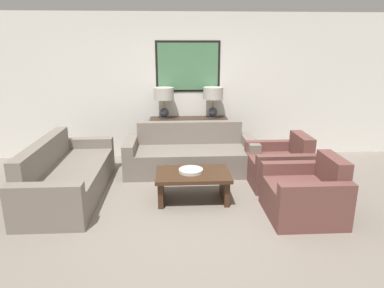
{
  "coord_description": "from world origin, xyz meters",
  "views": [
    {
      "loc": [
        -0.28,
        -3.93,
        2.07
      ],
      "look_at": [
        -0.01,
        0.99,
        0.65
      ],
      "focal_mm": 32.0,
      "sensor_mm": 36.0,
      "label": 1
    }
  ],
  "objects_px": {
    "armchair_near_back_wall": "(280,167)",
    "decorative_bowl": "(191,171)",
    "table_lamp_right": "(213,96)",
    "couch_by_side": "(67,177)",
    "console_table": "(189,139)",
    "coffee_table": "(193,180)",
    "couch_by_back_wall": "(190,155)",
    "table_lamp_left": "(164,97)",
    "armchair_near_camera": "(305,195)"
  },
  "relations": [
    {
      "from": "table_lamp_right",
      "to": "decorative_bowl",
      "type": "bearing_deg",
      "value": -105.49
    },
    {
      "from": "couch_by_back_wall",
      "to": "coffee_table",
      "type": "xyz_separation_m",
      "value": [
        -0.03,
        -1.18,
        0.02
      ]
    },
    {
      "from": "table_lamp_right",
      "to": "decorative_bowl",
      "type": "distance_m",
      "value": 2.02
    },
    {
      "from": "coffee_table",
      "to": "armchair_near_camera",
      "type": "distance_m",
      "value": 1.47
    },
    {
      "from": "console_table",
      "to": "table_lamp_right",
      "type": "xyz_separation_m",
      "value": [
        0.45,
        -0.0,
        0.79
      ]
    },
    {
      "from": "table_lamp_left",
      "to": "couch_by_back_wall",
      "type": "bearing_deg",
      "value": -55.58
    },
    {
      "from": "table_lamp_left",
      "to": "decorative_bowl",
      "type": "distance_m",
      "value": 1.99
    },
    {
      "from": "table_lamp_right",
      "to": "couch_by_side",
      "type": "height_order",
      "value": "table_lamp_right"
    },
    {
      "from": "decorative_bowl",
      "to": "armchair_near_back_wall",
      "type": "relative_size",
      "value": 0.37
    },
    {
      "from": "coffee_table",
      "to": "armchair_near_back_wall",
      "type": "relative_size",
      "value": 1.13
    },
    {
      "from": "armchair_near_back_wall",
      "to": "decorative_bowl",
      "type": "bearing_deg",
      "value": -160.31
    },
    {
      "from": "console_table",
      "to": "couch_by_side",
      "type": "height_order",
      "value": "couch_by_side"
    },
    {
      "from": "console_table",
      "to": "decorative_bowl",
      "type": "relative_size",
      "value": 4.3
    },
    {
      "from": "couch_by_side",
      "to": "decorative_bowl",
      "type": "xyz_separation_m",
      "value": [
        1.75,
        -0.27,
        0.16
      ]
    },
    {
      "from": "decorative_bowl",
      "to": "armchair_near_camera",
      "type": "height_order",
      "value": "armchair_near_camera"
    },
    {
      "from": "couch_by_back_wall",
      "to": "armchair_near_back_wall",
      "type": "xyz_separation_m",
      "value": [
        1.35,
        -0.65,
        0.01
      ]
    },
    {
      "from": "table_lamp_left",
      "to": "table_lamp_right",
      "type": "xyz_separation_m",
      "value": [
        0.89,
        0.0,
        0.0
      ]
    },
    {
      "from": "decorative_bowl",
      "to": "coffee_table",
      "type": "bearing_deg",
      "value": -39.92
    },
    {
      "from": "table_lamp_left",
      "to": "decorative_bowl",
      "type": "height_order",
      "value": "table_lamp_left"
    },
    {
      "from": "coffee_table",
      "to": "decorative_bowl",
      "type": "bearing_deg",
      "value": 140.08
    },
    {
      "from": "couch_by_back_wall",
      "to": "couch_by_side",
      "type": "xyz_separation_m",
      "value": [
        -1.81,
        -0.88,
        0.0
      ]
    },
    {
      "from": "console_table",
      "to": "couch_by_back_wall",
      "type": "height_order",
      "value": "couch_by_back_wall"
    },
    {
      "from": "coffee_table",
      "to": "console_table",
      "type": "bearing_deg",
      "value": 89.15
    },
    {
      "from": "table_lamp_right",
      "to": "decorative_bowl",
      "type": "height_order",
      "value": "table_lamp_right"
    },
    {
      "from": "armchair_near_camera",
      "to": "couch_by_side",
      "type": "bearing_deg",
      "value": 165.43
    },
    {
      "from": "decorative_bowl",
      "to": "table_lamp_right",
      "type": "bearing_deg",
      "value": 74.51
    },
    {
      "from": "couch_by_back_wall",
      "to": "armchair_near_back_wall",
      "type": "bearing_deg",
      "value": -25.87
    },
    {
      "from": "table_lamp_right",
      "to": "coffee_table",
      "type": "xyz_separation_m",
      "value": [
        -0.47,
        -1.83,
        -0.89
      ]
    },
    {
      "from": "console_table",
      "to": "table_lamp_left",
      "type": "relative_size",
      "value": 2.52
    },
    {
      "from": "armchair_near_back_wall",
      "to": "couch_by_back_wall",
      "type": "bearing_deg",
      "value": 154.13
    },
    {
      "from": "coffee_table",
      "to": "armchair_near_back_wall",
      "type": "distance_m",
      "value": 1.47
    },
    {
      "from": "couch_by_side",
      "to": "coffee_table",
      "type": "height_order",
      "value": "couch_by_side"
    },
    {
      "from": "console_table",
      "to": "armchair_near_back_wall",
      "type": "relative_size",
      "value": 1.59
    },
    {
      "from": "table_lamp_right",
      "to": "coffee_table",
      "type": "distance_m",
      "value": 2.09
    },
    {
      "from": "console_table",
      "to": "table_lamp_right",
      "type": "relative_size",
      "value": 2.52
    },
    {
      "from": "couch_by_back_wall",
      "to": "couch_by_side",
      "type": "relative_size",
      "value": 1.0
    },
    {
      "from": "console_table",
      "to": "decorative_bowl",
      "type": "height_order",
      "value": "console_table"
    },
    {
      "from": "table_lamp_right",
      "to": "armchair_near_back_wall",
      "type": "height_order",
      "value": "table_lamp_right"
    },
    {
      "from": "coffee_table",
      "to": "decorative_bowl",
      "type": "height_order",
      "value": "decorative_bowl"
    },
    {
      "from": "decorative_bowl",
      "to": "armchair_near_back_wall",
      "type": "xyz_separation_m",
      "value": [
        1.4,
        0.5,
        -0.15
      ]
    },
    {
      "from": "decorative_bowl",
      "to": "armchair_near_camera",
      "type": "distance_m",
      "value": 1.51
    },
    {
      "from": "table_lamp_right",
      "to": "armchair_near_back_wall",
      "type": "relative_size",
      "value": 0.63
    },
    {
      "from": "couch_by_side",
      "to": "decorative_bowl",
      "type": "distance_m",
      "value": 1.78
    },
    {
      "from": "table_lamp_right",
      "to": "decorative_bowl",
      "type": "relative_size",
      "value": 1.7
    },
    {
      "from": "table_lamp_right",
      "to": "coffee_table",
      "type": "height_order",
      "value": "table_lamp_right"
    },
    {
      "from": "couch_by_back_wall",
      "to": "coffee_table",
      "type": "bearing_deg",
      "value": -91.32
    },
    {
      "from": "couch_by_back_wall",
      "to": "coffee_table",
      "type": "height_order",
      "value": "couch_by_back_wall"
    },
    {
      "from": "table_lamp_left",
      "to": "armchair_near_camera",
      "type": "xyz_separation_m",
      "value": [
        1.79,
        -2.35,
        -0.9
      ]
    },
    {
      "from": "table_lamp_right",
      "to": "couch_by_back_wall",
      "type": "bearing_deg",
      "value": -124.42
    },
    {
      "from": "console_table",
      "to": "table_lamp_left",
      "type": "xyz_separation_m",
      "value": [
        -0.45,
        -0.0,
        0.79
      ]
    }
  ]
}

